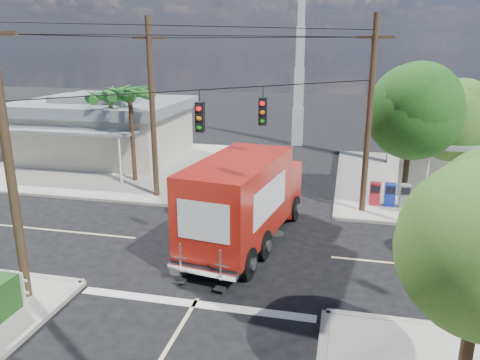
% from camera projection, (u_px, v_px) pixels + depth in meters
% --- Properties ---
extents(ground, '(120.00, 120.00, 0.00)m').
position_uv_depth(ground, '(229.00, 247.00, 18.48)').
color(ground, black).
rests_on(ground, ground).
extents(sidewalk_ne, '(14.12, 14.12, 0.14)m').
position_uv_depth(sidewalk_ne, '(464.00, 185.00, 26.29)').
color(sidewalk_ne, '#9D988D').
rests_on(sidewalk_ne, ground).
extents(sidewalk_nw, '(14.12, 14.12, 0.14)m').
position_uv_depth(sidewalk_nw, '(110.00, 164.00, 30.97)').
color(sidewalk_nw, '#9D988D').
rests_on(sidewalk_nw, ground).
extents(road_markings, '(32.00, 32.00, 0.01)m').
position_uv_depth(road_markings, '(219.00, 263.00, 17.10)').
color(road_markings, beige).
rests_on(road_markings, ground).
extents(building_nw, '(10.80, 10.20, 4.30)m').
position_uv_depth(building_nw, '(104.00, 127.00, 32.09)').
color(building_nw, beige).
rests_on(building_nw, sidewalk_nw).
extents(radio_tower, '(0.80, 0.80, 17.00)m').
position_uv_depth(radio_tower, '(299.00, 72.00, 35.49)').
color(radio_tower, silver).
rests_on(radio_tower, ground).
extents(tree_ne_front, '(4.21, 4.14, 6.66)m').
position_uv_depth(tree_ne_front, '(412.00, 109.00, 21.91)').
color(tree_ne_front, '#422D1C').
rests_on(tree_ne_front, sidewalk_ne).
extents(tree_ne_back, '(3.77, 3.66, 5.82)m').
position_uv_depth(tree_ne_back, '(460.00, 117.00, 23.57)').
color(tree_ne_back, '#422D1C').
rests_on(tree_ne_back, sidewalk_ne).
extents(palm_nw_front, '(3.01, 3.08, 5.59)m').
position_uv_depth(palm_nw_front, '(130.00, 94.00, 25.69)').
color(palm_nw_front, '#422D1C').
rests_on(palm_nw_front, sidewalk_nw).
extents(palm_nw_back, '(3.01, 3.08, 5.19)m').
position_uv_depth(palm_nw_back, '(110.00, 97.00, 27.62)').
color(palm_nw_back, '#422D1C').
rests_on(palm_nw_back, sidewalk_nw).
extents(utility_poles, '(12.00, 10.68, 9.00)m').
position_uv_depth(utility_poles, '(200.00, 122.00, 19.00)').
color(utility_poles, '#473321').
rests_on(utility_poles, ground).
extents(vending_boxes, '(1.90, 0.50, 1.10)m').
position_uv_depth(vending_boxes, '(390.00, 195.00, 22.68)').
color(vending_boxes, '#AE1B28').
rests_on(vending_boxes, sidewalk_ne).
extents(delivery_truck, '(3.71, 8.57, 3.59)m').
position_uv_depth(delivery_truck, '(245.00, 199.00, 18.44)').
color(delivery_truck, black).
rests_on(delivery_truck, ground).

